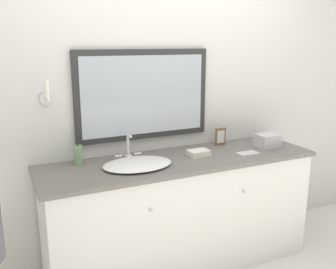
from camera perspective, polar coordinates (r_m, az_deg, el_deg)
name	(u,v)px	position (r m, az deg, el deg)	size (l,w,h in m)	color
wall_back	(162,103)	(3.05, -0.93, 4.87)	(8.00, 0.18, 2.55)	silver
vanity_counter	(180,213)	(3.01, 1.91, -11.84)	(2.13, 0.62, 0.90)	silver
sink_basin	(137,164)	(2.68, -4.71, -4.43)	(0.50, 0.41, 0.20)	white
soap_bottle	(78,154)	(2.76, -13.54, -2.97)	(0.06, 0.06, 0.19)	#709966
appliance_box	(268,141)	(3.25, 14.97, -0.89)	(0.19, 0.15, 0.11)	#BCBCC1
picture_frame	(220,137)	(3.22, 8.00, -0.32)	(0.10, 0.01, 0.15)	brown
hand_towel_near_sink	(198,153)	(2.92, 4.66, -2.81)	(0.16, 0.12, 0.04)	silver
metal_tray	(248,153)	(3.02, 12.10, -2.83)	(0.17, 0.10, 0.01)	silver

